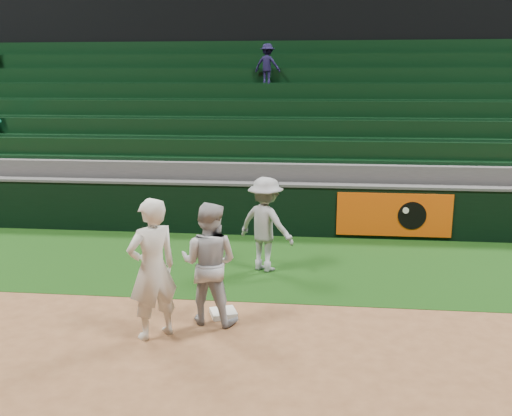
# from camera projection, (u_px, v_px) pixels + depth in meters

# --- Properties ---
(ground) EXTENTS (70.00, 70.00, 0.00)m
(ground) POSITION_uv_depth(u_px,v_px,m) (232.00, 325.00, 8.64)
(ground) COLOR brown
(ground) RESTS_ON ground
(foul_grass) EXTENTS (36.00, 4.20, 0.01)m
(foul_grass) POSITION_uv_depth(u_px,v_px,m) (254.00, 263.00, 11.55)
(foul_grass) COLOR black
(foul_grass) RESTS_ON ground
(upper_deck) EXTENTS (40.00, 12.00, 12.00)m
(upper_deck) POSITION_uv_depth(u_px,v_px,m) (292.00, 22.00, 24.23)
(upper_deck) COLOR black
(upper_deck) RESTS_ON ground
(first_base) EXTENTS (0.49, 0.49, 0.09)m
(first_base) POSITION_uv_depth(u_px,v_px,m) (223.00, 313.00, 8.96)
(first_base) COLOR silver
(first_base) RESTS_ON ground
(first_baseman) EXTENTS (0.88, 0.87, 2.05)m
(first_baseman) POSITION_uv_depth(u_px,v_px,m) (152.00, 269.00, 8.03)
(first_baseman) COLOR silver
(first_baseman) RESTS_ON ground
(baserunner) EXTENTS (1.02, 0.86, 1.87)m
(baserunner) POSITION_uv_depth(u_px,v_px,m) (209.00, 263.00, 8.57)
(baserunner) COLOR #A9ACB4
(baserunner) RESTS_ON ground
(base_coach) EXTENTS (1.36, 1.16, 1.82)m
(base_coach) POSITION_uv_depth(u_px,v_px,m) (266.00, 224.00, 10.91)
(base_coach) COLOR #92959E
(base_coach) RESTS_ON foul_grass
(field_wall) EXTENTS (36.00, 0.45, 1.25)m
(field_wall) POSITION_uv_depth(u_px,v_px,m) (266.00, 208.00, 13.54)
(field_wall) COLOR black
(field_wall) RESTS_ON ground
(stadium_seating) EXTENTS (36.00, 5.95, 5.07)m
(stadium_seating) POSITION_uv_depth(u_px,v_px,m) (277.00, 146.00, 16.97)
(stadium_seating) COLOR #3D3C3F
(stadium_seating) RESTS_ON ground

